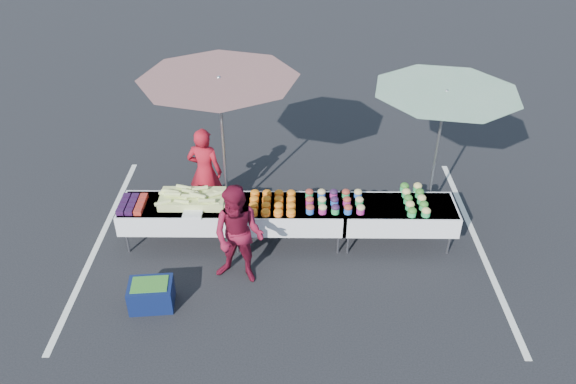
{
  "coord_description": "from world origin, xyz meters",
  "views": [
    {
      "loc": [
        0.07,
        -7.45,
        5.94
      ],
      "look_at": [
        0.0,
        0.0,
        1.0
      ],
      "focal_mm": 35.0,
      "sensor_mm": 36.0,
      "label": 1
    }
  ],
  "objects_px": {
    "table_right": "(398,214)",
    "umbrella_left": "(220,91)",
    "table_center": "(288,213)",
    "vendor": "(205,172)",
    "table_left": "(178,213)",
    "storage_bin": "(151,294)",
    "customer": "(239,236)",
    "umbrella_right": "(445,103)"
  },
  "relations": [
    {
      "from": "table_right",
      "to": "storage_bin",
      "type": "distance_m",
      "value": 4.08
    },
    {
      "from": "table_left",
      "to": "umbrella_left",
      "type": "xyz_separation_m",
      "value": [
        0.71,
        0.8,
        1.8
      ]
    },
    {
      "from": "umbrella_left",
      "to": "umbrella_right",
      "type": "relative_size",
      "value": 1.02
    },
    {
      "from": "customer",
      "to": "umbrella_right",
      "type": "relative_size",
      "value": 0.59
    },
    {
      "from": "table_right",
      "to": "storage_bin",
      "type": "relative_size",
      "value": 2.78
    },
    {
      "from": "customer",
      "to": "storage_bin",
      "type": "distance_m",
      "value": 1.51
    },
    {
      "from": "table_center",
      "to": "table_right",
      "type": "distance_m",
      "value": 1.8
    },
    {
      "from": "table_left",
      "to": "storage_bin",
      "type": "bearing_deg",
      "value": -96.46
    },
    {
      "from": "table_left",
      "to": "vendor",
      "type": "distance_m",
      "value": 0.97
    },
    {
      "from": "table_left",
      "to": "vendor",
      "type": "height_order",
      "value": "vendor"
    },
    {
      "from": "vendor",
      "to": "customer",
      "type": "relative_size",
      "value": 1.01
    },
    {
      "from": "table_center",
      "to": "customer",
      "type": "bearing_deg",
      "value": -128.26
    },
    {
      "from": "customer",
      "to": "table_right",
      "type": "bearing_deg",
      "value": 35.08
    },
    {
      "from": "table_center",
      "to": "vendor",
      "type": "xyz_separation_m",
      "value": [
        -1.46,
        0.87,
        0.25
      ]
    },
    {
      "from": "customer",
      "to": "umbrella_left",
      "type": "xyz_separation_m",
      "value": [
        -0.37,
        1.72,
        1.56
      ]
    },
    {
      "from": "table_center",
      "to": "storage_bin",
      "type": "distance_m",
      "value": 2.51
    },
    {
      "from": "customer",
      "to": "umbrella_right",
      "type": "height_order",
      "value": "umbrella_right"
    },
    {
      "from": "table_center",
      "to": "vendor",
      "type": "distance_m",
      "value": 1.72
    },
    {
      "from": "table_center",
      "to": "umbrella_right",
      "type": "xyz_separation_m",
      "value": [
        2.49,
        0.8,
        1.61
      ]
    },
    {
      "from": "vendor",
      "to": "storage_bin",
      "type": "xyz_separation_m",
      "value": [
        -0.52,
        -2.39,
        -0.62
      ]
    },
    {
      "from": "storage_bin",
      "to": "table_right",
      "type": "bearing_deg",
      "value": 16.37
    },
    {
      "from": "vendor",
      "to": "umbrella_right",
      "type": "distance_m",
      "value": 4.18
    },
    {
      "from": "umbrella_right",
      "to": "customer",
      "type": "bearing_deg",
      "value": -151.9
    },
    {
      "from": "table_left",
      "to": "customer",
      "type": "relative_size",
      "value": 1.12
    },
    {
      "from": "table_center",
      "to": "vendor",
      "type": "height_order",
      "value": "vendor"
    },
    {
      "from": "vendor",
      "to": "umbrella_right",
      "type": "bearing_deg",
      "value": -171.29
    },
    {
      "from": "table_right",
      "to": "umbrella_left",
      "type": "bearing_deg",
      "value": 164.52
    },
    {
      "from": "table_right",
      "to": "table_center",
      "type": "bearing_deg",
      "value": 180.0
    },
    {
      "from": "table_right",
      "to": "storage_bin",
      "type": "height_order",
      "value": "table_right"
    },
    {
      "from": "table_right",
      "to": "vendor",
      "type": "xyz_separation_m",
      "value": [
        -3.26,
        0.87,
        0.25
      ]
    },
    {
      "from": "vendor",
      "to": "umbrella_left",
      "type": "xyz_separation_m",
      "value": [
        0.37,
        -0.07,
        1.55
      ]
    },
    {
      "from": "table_left",
      "to": "table_center",
      "type": "xyz_separation_m",
      "value": [
        1.8,
        0.0,
        0.0
      ]
    },
    {
      "from": "table_left",
      "to": "table_right",
      "type": "height_order",
      "value": "same"
    },
    {
      "from": "vendor",
      "to": "storage_bin",
      "type": "relative_size",
      "value": 2.49
    },
    {
      "from": "umbrella_left",
      "to": "storage_bin",
      "type": "height_order",
      "value": "umbrella_left"
    },
    {
      "from": "umbrella_right",
      "to": "table_center",
      "type": "bearing_deg",
      "value": -162.2
    },
    {
      "from": "customer",
      "to": "umbrella_left",
      "type": "distance_m",
      "value": 2.35
    },
    {
      "from": "table_right",
      "to": "vendor",
      "type": "height_order",
      "value": "vendor"
    },
    {
      "from": "storage_bin",
      "to": "customer",
      "type": "bearing_deg",
      "value": 20.06
    },
    {
      "from": "table_right",
      "to": "customer",
      "type": "distance_m",
      "value": 2.7
    },
    {
      "from": "table_right",
      "to": "umbrella_left",
      "type": "relative_size",
      "value": 0.65
    },
    {
      "from": "table_center",
      "to": "table_right",
      "type": "relative_size",
      "value": 1.0
    }
  ]
}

